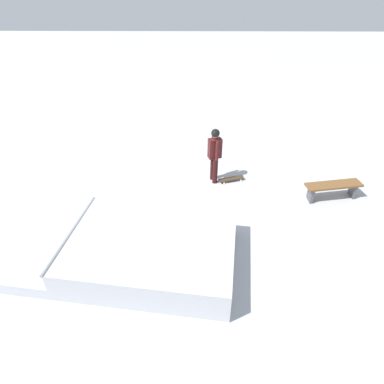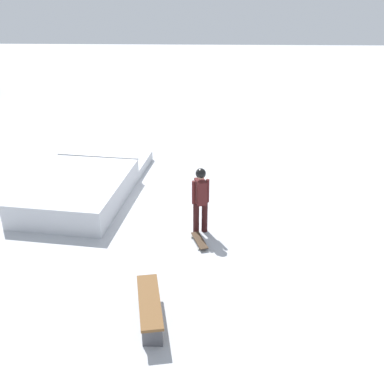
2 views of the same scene
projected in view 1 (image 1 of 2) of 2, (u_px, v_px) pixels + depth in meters
ground_plane at (147, 222)px, 8.74m from camera, size 60.00×60.00×0.00m
skate_ramp at (131, 250)px, 7.44m from camera, size 5.69×3.27×0.74m
skater at (215, 152)px, 9.86m from camera, size 0.43×0.42×1.73m
skateboard at (231, 179)px, 10.37m from camera, size 0.82×0.44×0.09m
park_bench at (333, 188)px, 9.45m from camera, size 1.65×0.68×0.48m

